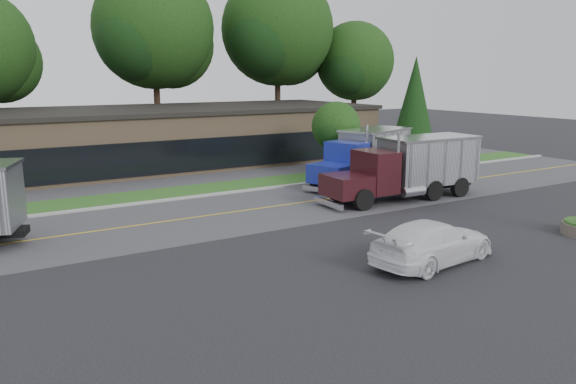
% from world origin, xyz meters
% --- Properties ---
extents(ground, '(140.00, 140.00, 0.00)m').
position_xyz_m(ground, '(0.00, 0.00, 0.00)').
color(ground, '#2C2C30').
rests_on(ground, ground).
extents(road, '(60.00, 8.00, 0.02)m').
position_xyz_m(road, '(0.00, 9.00, 0.00)').
color(road, '#57575D').
rests_on(road, ground).
extents(center_line, '(60.00, 0.12, 0.01)m').
position_xyz_m(center_line, '(0.00, 9.00, 0.00)').
color(center_line, gold).
rests_on(center_line, ground).
extents(curb, '(60.00, 0.30, 0.12)m').
position_xyz_m(curb, '(0.00, 13.20, 0.00)').
color(curb, '#9E9E99').
rests_on(curb, ground).
extents(grass_verge, '(60.00, 3.40, 0.03)m').
position_xyz_m(grass_verge, '(0.00, 15.00, 0.00)').
color(grass_verge, '#2F6021').
rests_on(grass_verge, ground).
extents(far_parking, '(60.00, 7.00, 0.02)m').
position_xyz_m(far_parking, '(0.00, 20.00, 0.00)').
color(far_parking, '#57575D').
rests_on(far_parking, ground).
extents(strip_mall, '(32.00, 12.00, 4.00)m').
position_xyz_m(strip_mall, '(2.00, 26.00, 2.00)').
color(strip_mall, '#8C7255').
rests_on(strip_mall, ground).
extents(tree_far_c, '(11.21, 10.55, 15.99)m').
position_xyz_m(tree_far_c, '(4.17, 34.13, 10.21)').
color(tree_far_c, '#382619').
rests_on(tree_far_c, ground).
extents(tree_far_d, '(11.59, 10.91, 16.53)m').
position_xyz_m(tree_far_d, '(16.18, 33.14, 10.55)').
color(tree_far_d, '#382619').
rests_on(tree_far_d, ground).
extents(tree_far_e, '(8.47, 7.98, 12.09)m').
position_xyz_m(tree_far_e, '(24.13, 31.10, 7.71)').
color(tree_far_e, '#382619').
rests_on(tree_far_e, ground).
extents(evergreen_right, '(3.62, 3.62, 8.23)m').
position_xyz_m(evergreen_right, '(20.00, 18.00, 4.52)').
color(evergreen_right, '#382619').
rests_on(evergreen_right, ground).
extents(tree_verge, '(3.51, 3.30, 5.01)m').
position_xyz_m(tree_verge, '(10.05, 15.04, 3.18)').
color(tree_verge, '#382619').
rests_on(tree_verge, ground).
extents(dump_truck_blue, '(8.53, 4.99, 3.36)m').
position_xyz_m(dump_truck_blue, '(9.79, 11.58, 1.81)').
color(dump_truck_blue, black).
rests_on(dump_truck_blue, ground).
extents(dump_truck_maroon, '(9.59, 3.01, 3.36)m').
position_xyz_m(dump_truck_maroon, '(9.16, 6.88, 1.81)').
color(dump_truck_maroon, black).
rests_on(dump_truck_maroon, ground).
extents(rally_car, '(5.66, 2.93, 1.57)m').
position_xyz_m(rally_car, '(2.17, -1.70, 0.78)').
color(rally_car, white).
rests_on(rally_car, ground).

